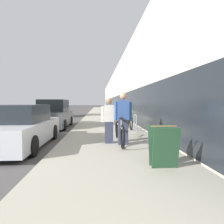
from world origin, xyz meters
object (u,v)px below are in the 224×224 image
(parked_sedan_curbside, at_px, (20,128))
(vintage_roadster_curbside, at_px, (54,115))
(person_bystander, at_px, (109,121))
(cruiser_bike_nearest, at_px, (129,121))
(bike_rack_hoop, at_px, (135,121))
(sandwich_board_sign, at_px, (163,146))
(person_rider, at_px, (123,119))
(tandem_bicycle, at_px, (119,131))

(parked_sedan_curbside, height_order, vintage_roadster_curbside, vintage_roadster_curbside)
(person_bystander, relative_size, cruiser_bike_nearest, 0.82)
(bike_rack_hoop, xyz_separation_m, sandwich_board_sign, (-0.31, -4.99, -0.06))
(cruiser_bike_nearest, bearing_deg, vintage_roadster_curbside, 159.09)
(bike_rack_hoop, relative_size, parked_sedan_curbside, 0.19)
(person_rider, xyz_separation_m, bike_rack_hoop, (0.91, 2.66, -0.36))
(person_bystander, height_order, parked_sedan_curbside, person_bystander)
(tandem_bicycle, distance_m, vintage_roadster_curbside, 6.29)
(tandem_bicycle, xyz_separation_m, bike_rack_hoop, (1.00, 2.33, 0.12))
(person_rider, relative_size, cruiser_bike_nearest, 0.92)
(tandem_bicycle, height_order, sandwich_board_sign, tandem_bicycle)
(person_rider, distance_m, vintage_roadster_curbside, 6.62)
(person_bystander, height_order, bike_rack_hoop, person_bystander)
(tandem_bicycle, bearing_deg, parked_sedan_curbside, 178.41)
(tandem_bicycle, distance_m, person_rider, 0.59)
(person_bystander, bearing_deg, tandem_bicycle, 5.82)
(tandem_bicycle, distance_m, cruiser_bike_nearest, 3.77)
(parked_sedan_curbside, bearing_deg, vintage_roadster_curbside, 89.82)
(vintage_roadster_curbside, bearing_deg, tandem_bicycle, -57.43)
(sandwich_board_sign, xyz_separation_m, parked_sedan_curbside, (-4.09, 2.75, 0.09))
(person_bystander, xyz_separation_m, cruiser_bike_nearest, (1.28, 3.69, -0.38))
(tandem_bicycle, xyz_separation_m, person_bystander, (-0.36, -0.04, 0.38))
(bike_rack_hoop, relative_size, cruiser_bike_nearest, 0.45)
(bike_rack_hoop, bearing_deg, cruiser_bike_nearest, 93.23)
(person_bystander, relative_size, bike_rack_hoop, 1.83)
(tandem_bicycle, bearing_deg, bike_rack_hoop, 66.79)
(sandwich_board_sign, distance_m, vintage_roadster_curbside, 8.94)
(person_rider, xyz_separation_m, parked_sedan_curbside, (-3.49, 0.43, -0.33))
(bike_rack_hoop, xyz_separation_m, vintage_roadster_curbside, (-4.39, 2.97, 0.13))
(vintage_roadster_curbside, bearing_deg, cruiser_bike_nearest, -20.91)
(tandem_bicycle, height_order, parked_sedan_curbside, parked_sedan_curbside)
(tandem_bicycle, distance_m, sandwich_board_sign, 2.75)
(tandem_bicycle, relative_size, parked_sedan_curbside, 0.60)
(person_bystander, bearing_deg, parked_sedan_curbside, 177.54)
(person_bystander, xyz_separation_m, vintage_roadster_curbside, (-3.03, 5.34, -0.14))
(tandem_bicycle, bearing_deg, person_rider, -74.72)
(person_rider, height_order, parked_sedan_curbside, person_rider)
(cruiser_bike_nearest, xyz_separation_m, vintage_roadster_curbside, (-4.31, 1.65, 0.25))
(tandem_bicycle, bearing_deg, cruiser_bike_nearest, 75.78)
(person_rider, relative_size, vintage_roadster_curbside, 0.40)
(person_bystander, relative_size, vintage_roadster_curbside, 0.36)
(tandem_bicycle, bearing_deg, sandwich_board_sign, -75.55)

